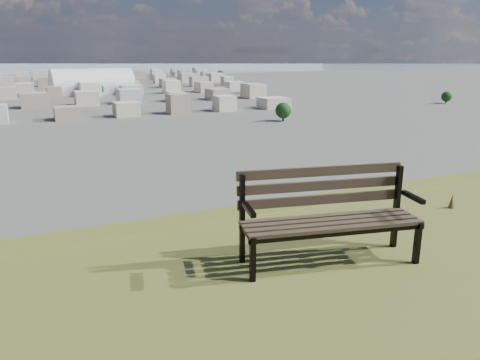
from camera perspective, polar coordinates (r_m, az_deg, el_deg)
name	(u,v)px	position (r m, az deg, el deg)	size (l,w,h in m)	color
park_bench	(327,210)	(4.41, 10.61, -3.67)	(1.71, 0.85, 0.86)	#443627
arena	(93,86)	(319.73, -17.53, 10.86)	(51.84, 26.16, 21.08)	beige
city_blocks	(26,83)	(395.91, -24.67, 10.73)	(395.00, 361.00, 7.00)	#BEB5A7
bay_water	(22,67)	(901.17, -25.05, 12.38)	(2400.00, 700.00, 0.12)	#97ADC0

